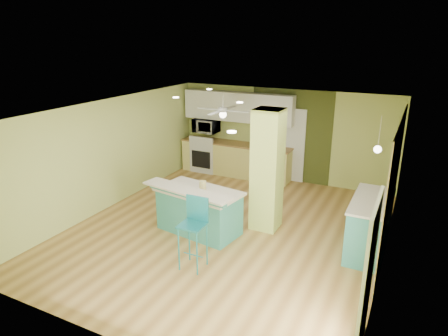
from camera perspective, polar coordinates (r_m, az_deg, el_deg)
The scene contains 23 objects.
floor at distance 8.37m, azimuth 0.46°, elevation -8.86°, with size 6.00×7.00×0.01m, color olive.
ceiling at distance 7.55m, azimuth 0.51°, elevation 8.30°, with size 6.00×7.00×0.01m, color white.
wall_back at distance 11.01m, azimuth 8.54°, elevation 4.67°, with size 6.00×0.01×2.50m, color #BFCC6D.
wall_front at distance 5.24m, azimuth -16.99°, elevation -12.07°, with size 6.00×0.01×2.50m, color #BFCC6D.
wall_left at distance 9.52m, azimuth -16.01°, elevation 1.96°, with size 0.01×7.00×2.50m, color #BFCC6D.
wall_right at distance 7.17m, azimuth 22.66°, elevation -4.19°, with size 0.01×7.00×2.50m, color #BFCC6D.
wood_panel at distance 7.74m, azimuth 22.91°, elevation -2.60°, with size 0.02×3.40×2.50m, color #9A8258.
olive_accent at distance 10.93m, azimuth 9.51°, elevation 4.53°, with size 2.20×0.02×2.50m, color #40481C.
interior_door at distance 10.97m, azimuth 9.39°, elevation 3.23°, with size 0.82×0.05×2.00m, color white.
french_door at distance 5.21m, azimuth 19.77°, elevation -15.17°, with size 0.04×1.08×2.10m, color silver.
column at distance 8.07m, azimuth 6.20°, elevation -0.35°, with size 0.55×0.55×2.50m, color #C8E067.
kitchen_run at distance 11.39m, azimuth 1.65°, elevation 1.28°, with size 3.25×0.63×0.94m.
stove at distance 11.80m, azimuth -2.56°, elevation 1.82°, with size 0.76×0.66×1.08m.
upper_cabinets at distance 11.15m, azimuth 1.99°, elevation 8.72°, with size 3.20×0.34×0.80m, color white.
microwave at distance 11.58m, azimuth -2.60°, elevation 6.06°, with size 0.70×0.48×0.39m, color silver.
ceiling_fan at distance 9.87m, azimuth -0.16°, elevation 8.21°, with size 1.41×1.41×0.61m.
pendant_lamp at distance 7.71m, azimuth 21.09°, elevation 2.53°, with size 0.14×0.14×0.69m.
wall_decor at distance 7.83m, azimuth 23.13°, elevation -0.05°, with size 0.03×0.90×0.70m, color brown.
peninsula at distance 8.12m, azimuth -3.66°, elevation -6.00°, with size 1.98×1.29×1.04m.
bar_stool at distance 6.82m, azimuth -4.21°, elevation -7.60°, with size 0.43×0.43×1.26m.
side_counter at distance 7.87m, azimuth 20.05°, elevation -7.71°, with size 0.68×1.60×1.03m.
fruit_bowl at distance 10.97m, azimuth 4.93°, elevation 3.26°, with size 0.27×0.27×0.07m, color #342015.
canister at distance 7.99m, azimuth -3.07°, elevation -2.47°, with size 0.14×0.14×0.17m, color gold.
Camera 1 is at (3.25, -6.68, 3.84)m, focal length 32.00 mm.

